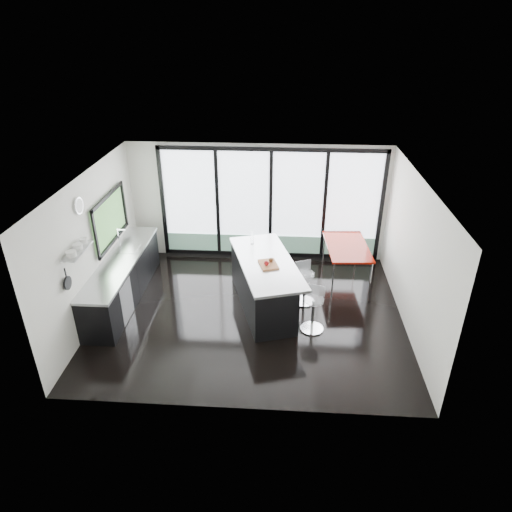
# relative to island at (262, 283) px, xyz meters

# --- Properties ---
(floor) EXTENTS (6.00, 5.00, 0.00)m
(floor) POSITION_rel_island_xyz_m (-0.22, -0.35, -0.51)
(floor) COLOR black
(floor) RESTS_ON ground
(ceiling) EXTENTS (6.00, 5.00, 0.00)m
(ceiling) POSITION_rel_island_xyz_m (-0.22, -0.35, 2.29)
(ceiling) COLOR white
(ceiling) RESTS_ON wall_back
(wall_back) EXTENTS (6.00, 0.09, 2.80)m
(wall_back) POSITION_rel_island_xyz_m (0.05, 2.12, 0.76)
(wall_back) COLOR silver
(wall_back) RESTS_ON ground
(wall_front) EXTENTS (6.00, 0.00, 2.80)m
(wall_front) POSITION_rel_island_xyz_m (-0.22, -2.85, 0.89)
(wall_front) COLOR silver
(wall_front) RESTS_ON ground
(wall_left) EXTENTS (0.26, 5.00, 2.80)m
(wall_left) POSITION_rel_island_xyz_m (-3.20, -0.07, 1.05)
(wall_left) COLOR silver
(wall_left) RESTS_ON ground
(wall_right) EXTENTS (0.00, 5.00, 2.80)m
(wall_right) POSITION_rel_island_xyz_m (2.78, -0.35, 0.89)
(wall_right) COLOR silver
(wall_right) RESTS_ON ground
(counter_cabinets) EXTENTS (0.69, 3.24, 1.36)m
(counter_cabinets) POSITION_rel_island_xyz_m (-2.90, 0.05, -0.05)
(counter_cabinets) COLOR black
(counter_cabinets) RESTS_ON floor
(island) EXTENTS (1.70, 2.66, 1.31)m
(island) POSITION_rel_island_xyz_m (0.00, 0.00, 0.00)
(island) COLOR black
(island) RESTS_ON floor
(bar_stool_near) EXTENTS (0.54, 0.54, 0.69)m
(bar_stool_near) POSITION_rel_island_xyz_m (0.99, -0.78, -0.16)
(bar_stool_near) COLOR silver
(bar_stool_near) RESTS_ON floor
(bar_stool_far) EXTENTS (0.56, 0.56, 0.69)m
(bar_stool_far) POSITION_rel_island_xyz_m (0.86, 0.15, -0.16)
(bar_stool_far) COLOR silver
(bar_stool_far) RESTS_ON floor
(red_table) EXTENTS (0.99, 1.60, 0.83)m
(red_table) POSITION_rel_island_xyz_m (1.80, 1.18, -0.10)
(red_table) COLOR maroon
(red_table) RESTS_ON floor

